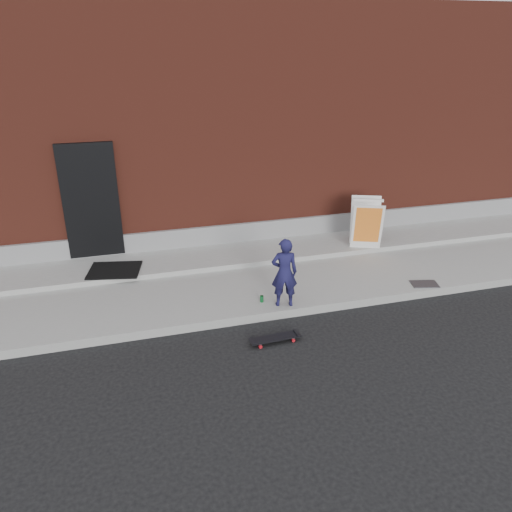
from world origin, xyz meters
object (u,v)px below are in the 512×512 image
object	(u,v)px
skateboard	(275,338)
soda_can	(262,299)
pizza_sign	(366,223)
child	(284,273)

from	to	relation	value
skateboard	soda_can	distance (m)	1.03
skateboard	pizza_sign	bearing A→B (deg)	42.81
pizza_sign	skateboard	bearing A→B (deg)	-137.19
child	pizza_sign	size ratio (longest dim) A/B	1.16
child	soda_can	distance (m)	0.66
skateboard	soda_can	xyz separation A→B (m)	(0.08, 1.02, 0.14)
pizza_sign	soda_can	world-z (taller)	pizza_sign
pizza_sign	soda_can	bearing A→B (deg)	-149.88
soda_can	skateboard	bearing A→B (deg)	-94.75
child	soda_can	size ratio (longest dim) A/B	10.46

